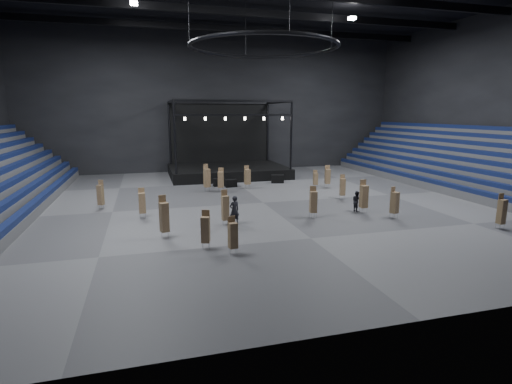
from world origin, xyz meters
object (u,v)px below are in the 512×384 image
object	(u,v)px
chair_stack_11	(206,229)
chair_stack_15	(316,179)
chair_stack_6	(395,202)
flight_case_right	(278,179)
chair_stack_1	(502,211)
chair_stack_13	(343,187)
man_center	(234,210)
flight_case_mid	(231,183)
chair_stack_9	(225,207)
crew_member	(357,201)
chair_stack_14	(164,216)
chair_stack_10	(328,176)
stage	(226,164)
chair_stack_5	(313,201)
flight_case_left	(219,182)
chair_stack_0	(101,194)
chair_stack_2	(207,177)
chair_stack_12	(364,196)
chair_stack_7	(221,179)
chair_stack_3	(233,235)
chair_stack_8	(247,176)

from	to	relation	value
chair_stack_11	chair_stack_15	size ratio (longest dim) A/B	1.21
chair_stack_6	chair_stack_15	xyz separation A→B (m)	(-0.69, 12.77, -0.23)
flight_case_right	chair_stack_1	world-z (taller)	chair_stack_1
chair_stack_13	man_center	xyz separation A→B (m)	(-11.26, -5.53, -0.15)
flight_case_mid	chair_stack_9	xyz separation A→B (m)	(-3.42, -14.18, 0.88)
man_center	crew_member	distance (m)	10.27
chair_stack_13	chair_stack_14	distance (m)	17.75
chair_stack_1	chair_stack_9	xyz separation A→B (m)	(-17.79, 5.89, 0.04)
chair_stack_11	chair_stack_9	bearing A→B (deg)	83.54
chair_stack_9	chair_stack_10	bearing A→B (deg)	34.05
stage	chair_stack_11	xyz separation A→B (m)	(-6.63, -26.90, -0.25)
chair_stack_5	man_center	world-z (taller)	chair_stack_5
flight_case_left	chair_stack_6	size ratio (longest dim) A/B	0.52
chair_stack_11	chair_stack_14	world-z (taller)	chair_stack_14
chair_stack_6	flight_case_mid	bearing A→B (deg)	98.00
flight_case_left	chair_stack_0	distance (m)	13.56
chair_stack_5	flight_case_left	bearing A→B (deg)	116.94
chair_stack_1	chair_stack_9	size ratio (longest dim) A/B	0.97
chair_stack_10	chair_stack_13	size ratio (longest dim) A/B	1.04
stage	chair_stack_1	distance (m)	31.17
chair_stack_2	chair_stack_12	xyz separation A→B (m)	(10.49, -11.97, -0.05)
chair_stack_0	chair_stack_13	bearing A→B (deg)	18.80
chair_stack_0	chair_stack_7	bearing A→B (deg)	46.60
chair_stack_0	crew_member	distance (m)	20.70
chair_stack_2	crew_member	bearing A→B (deg)	-69.52
flight_case_right	crew_member	xyz separation A→B (m)	(1.90, -14.11, 0.36)
stage	crew_member	bearing A→B (deg)	-73.51
chair_stack_0	chair_stack_5	bearing A→B (deg)	-0.75
chair_stack_10	crew_member	world-z (taller)	chair_stack_10
chair_stack_2	chair_stack_11	size ratio (longest dim) A/B	1.20
chair_stack_11	chair_stack_14	bearing A→B (deg)	146.35
flight_case_left	chair_stack_3	bearing A→B (deg)	-98.31
chair_stack_1	chair_stack_14	xyz separation A→B (m)	(-22.03, 4.07, 0.15)
chair_stack_7	chair_stack_11	size ratio (longest dim) A/B	1.05
flight_case_right	chair_stack_12	distance (m)	14.89
chair_stack_6	crew_member	world-z (taller)	chair_stack_6
flight_case_left	chair_stack_9	bearing A→B (deg)	-98.76
chair_stack_0	flight_case_right	bearing A→B (deg)	47.65
flight_case_right	chair_stack_10	size ratio (longest dim) A/B	0.58
chair_stack_1	chair_stack_7	size ratio (longest dim) A/B	1.02
chair_stack_9	crew_member	bearing A→B (deg)	-0.37
chair_stack_1	chair_stack_13	size ratio (longest dim) A/B	1.08
chair_stack_10	chair_stack_11	xyz separation A→B (m)	(-15.13, -15.63, -0.06)
chair_stack_1	chair_stack_8	size ratio (longest dim) A/B	1.03
chair_stack_7	chair_stack_9	bearing A→B (deg)	-81.59
chair_stack_3	man_center	bearing A→B (deg)	67.32
chair_stack_8	chair_stack_14	distance (m)	17.39
stage	chair_stack_1	world-z (taller)	stage
chair_stack_6	chair_stack_8	size ratio (longest dim) A/B	1.00
flight_case_left	chair_stack_5	xyz separation A→B (m)	(4.41, -14.83, 0.84)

